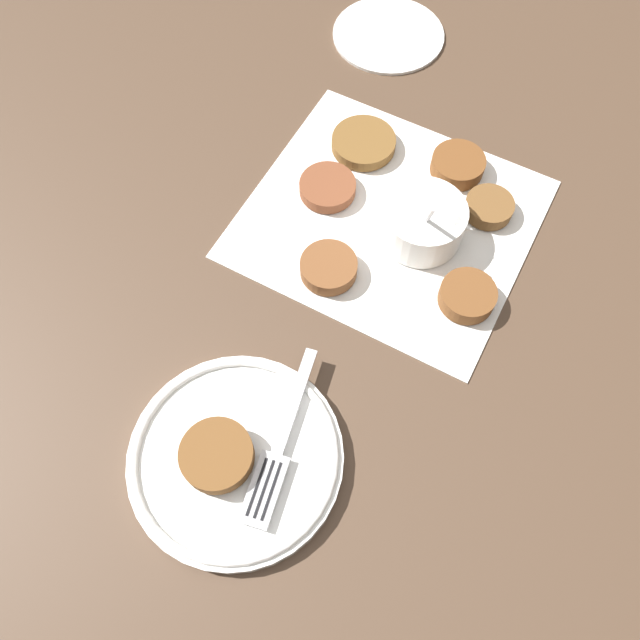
{
  "coord_description": "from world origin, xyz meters",
  "views": [
    {
      "loc": [
        0.08,
        -0.42,
        0.61
      ],
      "look_at": [
        -0.03,
        -0.16,
        0.02
      ],
      "focal_mm": 35.0,
      "sensor_mm": 36.0,
      "label": 1
    }
  ],
  "objects_px": {
    "sauce_bowl": "(424,222)",
    "extra_saucer": "(389,33)",
    "fork": "(277,453)",
    "fritter_on_plate": "(217,455)",
    "serving_plate": "(236,457)"
  },
  "relations": [
    {
      "from": "serving_plate",
      "to": "fritter_on_plate",
      "type": "relative_size",
      "value": 3.0
    },
    {
      "from": "extra_saucer",
      "to": "fritter_on_plate",
      "type": "bearing_deg",
      "value": -84.59
    },
    {
      "from": "fork",
      "to": "extra_saucer",
      "type": "xyz_separation_m",
      "value": [
        -0.11,
        0.61,
        -0.02
      ]
    },
    {
      "from": "sauce_bowl",
      "to": "fork",
      "type": "xyz_separation_m",
      "value": [
        -0.04,
        -0.31,
        -0.0
      ]
    },
    {
      "from": "serving_plate",
      "to": "fork",
      "type": "xyz_separation_m",
      "value": [
        0.04,
        0.02,
        0.01
      ]
    },
    {
      "from": "serving_plate",
      "to": "extra_saucer",
      "type": "height_order",
      "value": "serving_plate"
    },
    {
      "from": "fork",
      "to": "serving_plate",
      "type": "bearing_deg",
      "value": -154.99
    },
    {
      "from": "fork",
      "to": "fritter_on_plate",
      "type": "bearing_deg",
      "value": -152.37
    },
    {
      "from": "sauce_bowl",
      "to": "serving_plate",
      "type": "relative_size",
      "value": 0.49
    },
    {
      "from": "fritter_on_plate",
      "to": "sauce_bowl",
      "type": "bearing_deg",
      "value": 74.4
    },
    {
      "from": "sauce_bowl",
      "to": "fritter_on_plate",
      "type": "distance_m",
      "value": 0.34
    },
    {
      "from": "sauce_bowl",
      "to": "extra_saucer",
      "type": "xyz_separation_m",
      "value": [
        -0.15,
        0.3,
        -0.02
      ]
    },
    {
      "from": "sauce_bowl",
      "to": "extra_saucer",
      "type": "height_order",
      "value": "sauce_bowl"
    },
    {
      "from": "serving_plate",
      "to": "extra_saucer",
      "type": "distance_m",
      "value": 0.63
    },
    {
      "from": "sauce_bowl",
      "to": "fritter_on_plate",
      "type": "xyz_separation_m",
      "value": [
        -0.09,
        -0.33,
        0.0
      ]
    }
  ]
}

